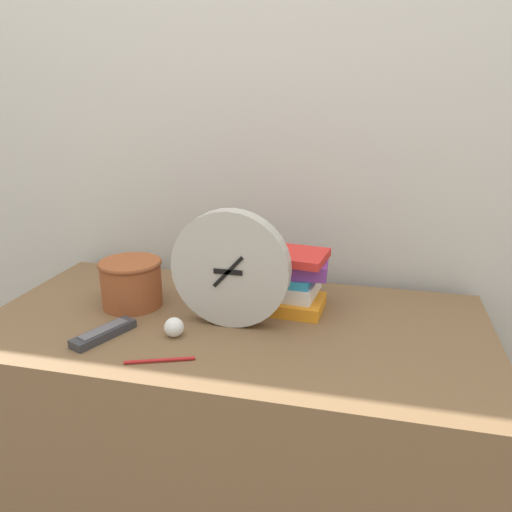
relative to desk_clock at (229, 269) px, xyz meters
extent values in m
cube|color=beige|center=(0.00, 0.41, 0.34)|extent=(6.00, 0.04, 2.40)
cube|color=brown|center=(0.00, 0.02, -0.50)|extent=(1.27, 0.64, 0.71)
cylinder|color=#B7B2A8|center=(0.00, 0.00, 0.00)|extent=(0.29, 0.04, 0.29)
cylinder|color=silver|center=(0.00, -0.01, 0.00)|extent=(0.26, 0.01, 0.26)
cube|color=black|center=(0.00, -0.02, 0.00)|extent=(0.07, 0.01, 0.01)
cube|color=black|center=(0.00, -0.02, 0.00)|extent=(0.08, 0.01, 0.08)
cylinder|color=black|center=(0.00, -0.02, 0.00)|extent=(0.01, 0.01, 0.01)
cube|color=orange|center=(0.12, 0.12, -0.13)|extent=(0.21, 0.15, 0.03)
cube|color=white|center=(0.09, 0.15, -0.09)|extent=(0.22, 0.17, 0.04)
cube|color=#2D9ED1|center=(0.09, 0.14, -0.06)|extent=(0.19, 0.13, 0.02)
cube|color=#7A3899|center=(0.10, 0.15, -0.03)|extent=(0.25, 0.16, 0.04)
cube|color=red|center=(0.10, 0.14, 0.00)|extent=(0.24, 0.17, 0.02)
cylinder|color=#994C28|center=(-0.29, 0.05, -0.08)|extent=(0.16, 0.16, 0.13)
torus|color=brown|center=(-0.29, 0.05, -0.03)|extent=(0.17, 0.17, 0.01)
cube|color=#333338|center=(-0.27, -0.14, -0.14)|extent=(0.10, 0.17, 0.02)
cube|color=#59595E|center=(-0.27, -0.14, -0.12)|extent=(0.07, 0.13, 0.00)
sphere|color=white|center=(-0.11, -0.09, -0.12)|extent=(0.05, 0.05, 0.05)
cylinder|color=#B21E1E|center=(-0.09, -0.21, -0.14)|extent=(0.14, 0.06, 0.01)
camera|label=1|loc=(0.33, -1.08, 0.41)|focal=35.00mm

